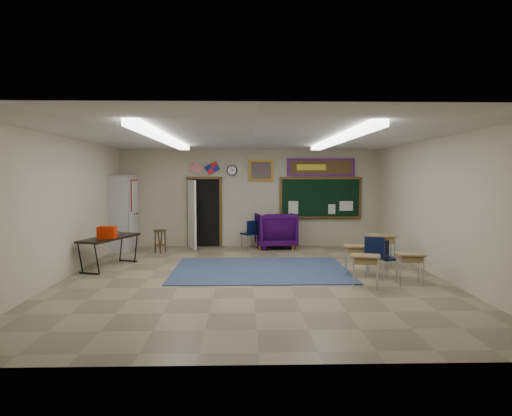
{
  "coord_description": "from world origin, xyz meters",
  "views": [
    {
      "loc": [
        -0.18,
        -9.61,
        2.17
      ],
      "look_at": [
        0.11,
        1.5,
        1.4
      ],
      "focal_mm": 32.0,
      "sensor_mm": 36.0,
      "label": 1
    }
  ],
  "objects_px": {
    "wingback_armchair": "(276,230)",
    "wooden_stool": "(160,241)",
    "folding_table": "(110,251)",
    "student_desk_front_right": "(381,249)",
    "student_desk_front_left": "(357,258)"
  },
  "relations": [
    {
      "from": "wingback_armchair",
      "to": "wooden_stool",
      "type": "distance_m",
      "value": 3.44
    },
    {
      "from": "student_desk_front_left",
      "to": "wooden_stool",
      "type": "xyz_separation_m",
      "value": [
        -4.87,
        3.06,
        -0.03
      ]
    },
    {
      "from": "wingback_armchair",
      "to": "wooden_stool",
      "type": "height_order",
      "value": "wingback_armchair"
    },
    {
      "from": "wingback_armchair",
      "to": "folding_table",
      "type": "relative_size",
      "value": 0.63
    },
    {
      "from": "wooden_stool",
      "to": "folding_table",
      "type": "bearing_deg",
      "value": -111.1
    },
    {
      "from": "student_desk_front_left",
      "to": "folding_table",
      "type": "distance_m",
      "value": 5.76
    },
    {
      "from": "folding_table",
      "to": "student_desk_front_right",
      "type": "bearing_deg",
      "value": 17.78
    },
    {
      "from": "wingback_armchair",
      "to": "student_desk_front_right",
      "type": "bearing_deg",
      "value": 120.1
    },
    {
      "from": "wingback_armchair",
      "to": "student_desk_front_right",
      "type": "distance_m",
      "value": 3.8
    },
    {
      "from": "wingback_armchair",
      "to": "folding_table",
      "type": "xyz_separation_m",
      "value": [
        -4.15,
        -2.91,
        -0.13
      ]
    },
    {
      "from": "student_desk_front_left",
      "to": "student_desk_front_right",
      "type": "height_order",
      "value": "student_desk_front_right"
    },
    {
      "from": "folding_table",
      "to": "wooden_stool",
      "type": "xyz_separation_m",
      "value": [
        0.81,
        2.1,
        -0.07
      ]
    },
    {
      "from": "wingback_armchair",
      "to": "student_desk_front_left",
      "type": "relative_size",
      "value": 1.79
    },
    {
      "from": "student_desk_front_left",
      "to": "folding_table",
      "type": "relative_size",
      "value": 0.35
    },
    {
      "from": "student_desk_front_left",
      "to": "wooden_stool",
      "type": "bearing_deg",
      "value": 158.47
    }
  ]
}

